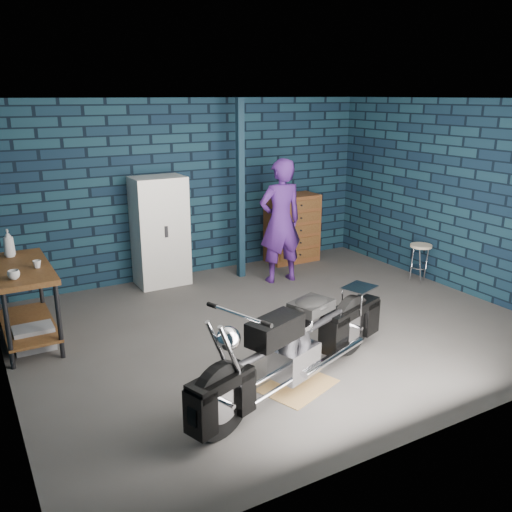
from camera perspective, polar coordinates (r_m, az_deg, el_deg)
The scene contains 14 objects.
ground at distance 6.70m, azimuth 2.12°, elevation -7.51°, with size 6.00×6.00×0.00m, color #474442.
room_walls at distance 6.65m, azimuth -0.23°, elevation 9.39°, with size 6.02×5.01×2.71m.
support_post at distance 8.20m, azimuth -1.65°, elevation 6.87°, with size 0.10×0.10×2.70m, color #102533.
workbench at distance 6.71m, azimuth -23.07°, elevation -4.69°, with size 0.60×1.40×0.91m, color brown.
drip_mat at distance 5.47m, azimuth 4.41°, elevation -13.43°, with size 0.71×0.53×0.01m, color olive.
motorcycle at distance 5.23m, azimuth 4.53°, elevation -8.51°, with size 2.37×0.64×1.04m, color black, non-canonical shape.
person at distance 8.08m, azimuth 2.59°, elevation 3.67°, with size 0.68×0.45×1.86m, color #451D6F.
storage_bin at distance 6.60m, azimuth -22.31°, elevation -7.97°, with size 0.42×0.30×0.26m, color gray.
locker at distance 8.10m, azimuth -10.05°, elevation 2.56°, with size 0.75×0.54×1.61m, color silver.
tool_chest at distance 9.17m, azimuth 3.89°, elevation 2.91°, with size 0.86×0.48×1.14m, color brown.
shop_stool at distance 8.55m, azimuth 16.84°, elevation -0.73°, with size 0.32×0.32×0.58m, color #C0AE91, non-canonical shape.
cup_a at distance 6.12m, azimuth -24.15°, elevation -1.82°, with size 0.12×0.12×0.10m, color #C0AE91.
cup_b at distance 6.42m, azimuth -22.06°, elevation -0.80°, with size 0.09×0.09×0.08m, color #C0AE91.
bottle at distance 6.96m, azimuth -24.59°, elevation 1.25°, with size 0.13×0.13×0.33m, color gray.
Camera 1 is at (-3.22, -5.20, 2.74)m, focal length 38.00 mm.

